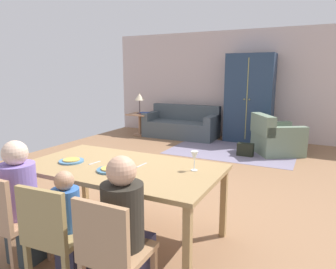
# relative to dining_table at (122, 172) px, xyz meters

# --- Properties ---
(ground_plane) EXTENTS (7.12, 6.80, 0.02)m
(ground_plane) POSITION_rel_dining_table_xyz_m (-0.14, 2.05, -0.71)
(ground_plane) COLOR #8C6445
(back_wall) EXTENTS (7.12, 0.10, 2.70)m
(back_wall) POSITION_rel_dining_table_xyz_m (-0.14, 5.50, 0.65)
(back_wall) COLOR beige
(back_wall) RESTS_ON ground_plane
(dining_table) EXTENTS (1.94, 1.06, 0.76)m
(dining_table) POSITION_rel_dining_table_xyz_m (0.00, 0.00, 0.00)
(dining_table) COLOR #9F7E4E
(dining_table) RESTS_ON ground_plane
(plate_near_man) EXTENTS (0.25, 0.25, 0.02)m
(plate_near_man) POSITION_rel_dining_table_xyz_m (-0.53, -0.12, 0.07)
(plate_near_man) COLOR teal
(plate_near_man) RESTS_ON dining_table
(pizza_near_man) EXTENTS (0.17, 0.17, 0.01)m
(pizza_near_man) POSITION_rel_dining_table_xyz_m (-0.53, -0.12, 0.09)
(pizza_near_man) COLOR gold
(pizza_near_man) RESTS_ON plate_near_man
(plate_near_child) EXTENTS (0.25, 0.25, 0.02)m
(plate_near_child) POSITION_rel_dining_table_xyz_m (-0.00, -0.18, 0.07)
(plate_near_child) COLOR teal
(plate_near_child) RESTS_ON dining_table
(pizza_near_child) EXTENTS (0.17, 0.17, 0.01)m
(pizza_near_child) POSITION_rel_dining_table_xyz_m (-0.00, -0.18, 0.09)
(pizza_near_child) COLOR gold
(pizza_near_child) RESTS_ON plate_near_child
(wine_glass) EXTENTS (0.07, 0.07, 0.19)m
(wine_glass) POSITION_rel_dining_table_xyz_m (0.70, 0.18, 0.19)
(wine_glass) COLOR silver
(wine_glass) RESTS_ON dining_table
(fork) EXTENTS (0.04, 0.15, 0.01)m
(fork) POSITION_rel_dining_table_xyz_m (-0.29, -0.05, 0.07)
(fork) COLOR silver
(fork) RESTS_ON dining_table
(knife) EXTENTS (0.02, 0.17, 0.01)m
(knife) POSITION_rel_dining_table_xyz_m (0.17, 0.10, 0.07)
(knife) COLOR silver
(knife) RESTS_ON dining_table
(dining_chair_man) EXTENTS (0.43, 0.43, 0.87)m
(dining_chair_man) POSITION_rel_dining_table_xyz_m (-0.53, -0.89, -0.21)
(dining_chair_man) COLOR #AB7D5A
(dining_chair_man) RESTS_ON ground_plane
(person_man) EXTENTS (0.30, 0.40, 1.11)m
(person_man) POSITION_rel_dining_table_xyz_m (-0.53, -0.72, -0.18)
(person_man) COLOR #324047
(person_man) RESTS_ON ground_plane
(dining_chair_child) EXTENTS (0.45, 0.45, 0.87)m
(dining_chair_child) POSITION_rel_dining_table_xyz_m (0.01, -0.89, -0.21)
(dining_chair_child) COLOR #9B804C
(dining_chair_child) RESTS_ON ground_plane
(person_child) EXTENTS (0.22, 0.29, 0.92)m
(person_child) POSITION_rel_dining_table_xyz_m (-0.00, -0.72, -0.27)
(person_child) COLOR #34344E
(person_child) RESTS_ON ground_plane
(dining_chair_woman) EXTENTS (0.42, 0.42, 0.87)m
(dining_chair_woman) POSITION_rel_dining_table_xyz_m (0.53, -0.89, -0.21)
(dining_chair_woman) COLOR tan
(dining_chair_woman) RESTS_ON ground_plane
(person_woman) EXTENTS (0.30, 0.40, 1.11)m
(person_woman) POSITION_rel_dining_table_xyz_m (0.53, -0.72, -0.18)
(person_woman) COLOR #333353
(person_woman) RESTS_ON ground_plane
(area_rug) EXTENTS (2.60, 1.80, 0.01)m
(area_rug) POSITION_rel_dining_table_xyz_m (0.08, 4.01, -0.69)
(area_rug) COLOR slate
(area_rug) RESTS_ON ground_plane
(couch) EXTENTS (1.88, 0.86, 0.82)m
(couch) POSITION_rel_dining_table_xyz_m (-1.51, 4.87, -0.40)
(couch) COLOR #465057
(couch) RESTS_ON ground_plane
(armchair) EXTENTS (1.18, 1.18, 0.82)m
(armchair) POSITION_rel_dining_table_xyz_m (0.92, 4.18, -0.38)
(armchair) COLOR slate
(armchair) RESTS_ON ground_plane
(armoire) EXTENTS (1.10, 0.59, 2.10)m
(armoire) POSITION_rel_dining_table_xyz_m (0.16, 5.11, 0.35)
(armoire) COLOR #233751
(armoire) RESTS_ON ground_plane
(side_table) EXTENTS (0.56, 0.56, 0.58)m
(side_table) POSITION_rel_dining_table_xyz_m (-2.62, 4.61, -0.32)
(side_table) COLOR #A47758
(side_table) RESTS_ON ground_plane
(table_lamp) EXTENTS (0.26, 0.26, 0.54)m
(table_lamp) POSITION_rel_dining_table_xyz_m (-2.62, 4.61, 0.31)
(table_lamp) COLOR #4F3D3C
(table_lamp) RESTS_ON side_table
(book_lower) EXTENTS (0.22, 0.16, 0.03)m
(book_lower) POSITION_rel_dining_table_xyz_m (-2.46, 4.58, -0.10)
(book_lower) COLOR maroon
(book_lower) RESTS_ON side_table
(book_upper) EXTENTS (0.22, 0.16, 0.03)m
(book_upper) POSITION_rel_dining_table_xyz_m (-2.44, 4.55, -0.08)
(book_upper) COLOR #2E4688
(book_upper) RESTS_ON book_lower
(handbag) EXTENTS (0.32, 0.16, 0.26)m
(handbag) POSITION_rel_dining_table_xyz_m (0.42, 3.71, -0.57)
(handbag) COLOR black
(handbag) RESTS_ON ground_plane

